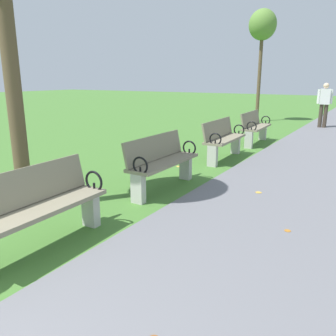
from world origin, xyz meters
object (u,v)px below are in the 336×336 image
at_px(pedestrian_walking, 324,103).
at_px(park_bench_3, 162,161).
at_px(tree_2, 263,27).
at_px(park_bench_5, 255,127).
at_px(park_bench_4, 223,138).
at_px(park_bench_2, 38,207).

bearing_deg(pedestrian_walking, park_bench_3, -97.01).
bearing_deg(tree_2, park_bench_5, -73.07).
height_order(park_bench_4, tree_2, tree_2).
distance_m(park_bench_5, pedestrian_walking, 4.62).
relative_size(park_bench_2, tree_2, 0.36).
bearing_deg(pedestrian_walking, park_bench_5, -104.44).
height_order(park_bench_3, tree_2, tree_2).
xyz_separation_m(park_bench_3, park_bench_5, (0.00, 4.87, 0.00)).
height_order(park_bench_2, tree_2, tree_2).
height_order(park_bench_3, park_bench_5, same).
xyz_separation_m(park_bench_3, pedestrian_walking, (1.15, 9.33, 0.44)).
bearing_deg(park_bench_4, park_bench_3, -90.00).
bearing_deg(park_bench_2, pedestrian_walking, 84.44).
bearing_deg(park_bench_3, tree_2, 98.90).
xyz_separation_m(park_bench_5, pedestrian_walking, (1.15, 4.45, 0.44)).
xyz_separation_m(park_bench_2, park_bench_5, (0.00, 7.33, 0.00)).
relative_size(park_bench_5, tree_2, 0.36).
xyz_separation_m(park_bench_2, park_bench_3, (-0.00, 2.46, 0.00)).
bearing_deg(park_bench_5, park_bench_4, -90.00).
bearing_deg(park_bench_4, park_bench_5, 90.00).
bearing_deg(park_bench_3, park_bench_5, 90.00).
relative_size(tree_2, pedestrian_walking, 2.78).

